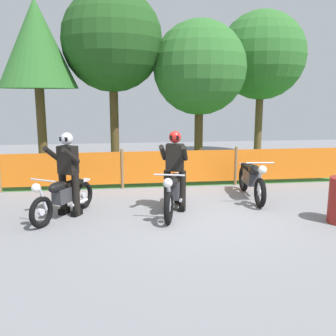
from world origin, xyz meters
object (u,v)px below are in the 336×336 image
object	(u,v)px
motorcycle_lead	(174,192)
rider_lead	(175,166)
motorcycle_third	(63,197)
rider_third	(68,171)
motorcycle_trailing	(252,179)

from	to	relation	value
motorcycle_lead	rider_lead	world-z (taller)	rider_lead
motorcycle_third	rider_lead	size ratio (longest dim) A/B	0.99
motorcycle_lead	rider_third	size ratio (longest dim) A/B	1.16
motorcycle_lead	rider_lead	bearing A→B (deg)	-179.49
motorcycle_trailing	rider_third	xyz separation A→B (m)	(-4.10, -0.69, 0.44)
motorcycle_lead	motorcycle_third	distance (m)	2.21
motorcycle_lead	motorcycle_third	size ratio (longest dim) A/B	1.17
motorcycle_trailing	motorcycle_third	world-z (taller)	motorcycle_trailing
rider_lead	motorcycle_third	bearing A→B (deg)	-68.96
motorcycle_trailing	motorcycle_lead	bearing A→B (deg)	-61.93
motorcycle_lead	motorcycle_trailing	bearing A→B (deg)	129.66
rider_lead	rider_third	xyz separation A→B (m)	(-2.18, -0.04, -0.03)
motorcycle_trailing	rider_lead	size ratio (longest dim) A/B	1.23
motorcycle_lead	rider_lead	distance (m)	0.54
motorcycle_third	motorcycle_trailing	bearing A→B (deg)	132.44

